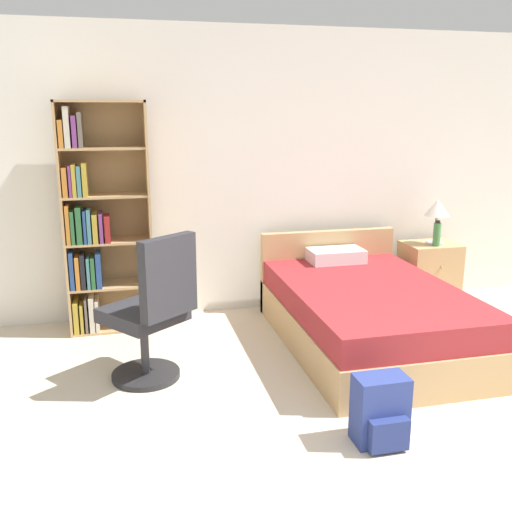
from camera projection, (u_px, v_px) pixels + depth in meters
wall_back at (265, 173)px, 5.32m from camera, size 9.00×0.06×2.60m
bookshelf at (96, 224)px, 4.79m from camera, size 0.72×0.32×1.95m
bed at (366, 312)px, 4.66m from camera, size 1.31×2.03×0.76m
office_chair at (152, 313)px, 3.92m from camera, size 0.71×0.72×1.08m
nightstand at (429, 274)px, 5.61m from camera, size 0.50×0.44×0.61m
table_lamp at (437, 210)px, 5.43m from camera, size 0.24×0.24×0.43m
water_bottle at (437, 234)px, 5.41m from camera, size 0.07×0.07×0.25m
backpack_blue at (381, 412)px, 3.25m from camera, size 0.30×0.25×0.41m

